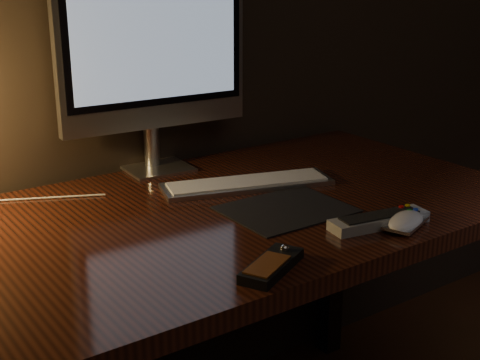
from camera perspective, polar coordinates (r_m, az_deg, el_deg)
desk at (r=1.51m, az=-6.35°, el=-7.04°), size 1.60×0.75×0.75m
monitor at (r=1.67m, az=-7.36°, el=10.92°), size 0.49×0.15×0.52m
keyboard at (r=1.59m, az=0.62°, el=-0.29°), size 0.42×0.23×0.02m
mousepad at (r=1.45m, az=3.94°, el=-2.51°), size 0.26×0.21×0.00m
mouse at (r=1.38m, az=13.95°, el=-3.61°), size 0.13×0.10×0.02m
media_remote at (r=1.17m, az=2.72°, el=-7.27°), size 0.16×0.12×0.03m
tv_remote at (r=1.39m, az=11.78°, el=-3.37°), size 0.22×0.09×0.03m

